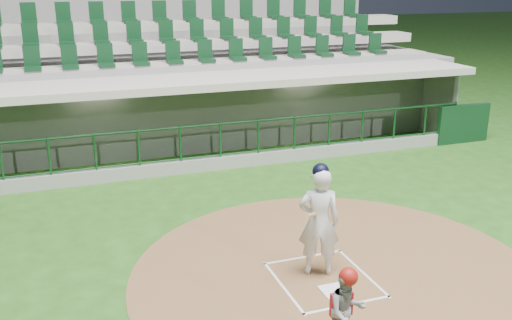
{
  "coord_description": "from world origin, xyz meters",
  "views": [
    {
      "loc": [
        -4.0,
        -8.04,
        4.96
      ],
      "look_at": [
        -0.19,
        2.6,
        1.3
      ],
      "focal_mm": 40.0,
      "sensor_mm": 36.0,
      "label": 1
    }
  ],
  "objects": [
    {
      "name": "ground",
      "position": [
        0.0,
        0.0,
        0.0
      ],
      "size": [
        120.0,
        120.0,
        0.0
      ],
      "primitive_type": "plane",
      "color": "#1F4B15",
      "rests_on": "ground"
    },
    {
      "name": "dirt_circle",
      "position": [
        0.3,
        -0.2,
        0.01
      ],
      "size": [
        7.2,
        7.2,
        0.01
      ],
      "primitive_type": "cylinder",
      "color": "brown",
      "rests_on": "ground"
    },
    {
      "name": "home_plate",
      "position": [
        0.0,
        -0.7,
        0.02
      ],
      "size": [
        0.43,
        0.43,
        0.02
      ],
      "primitive_type": "cube",
      "color": "white",
      "rests_on": "dirt_circle"
    },
    {
      "name": "batter_box_chalk",
      "position": [
        0.0,
        -0.3,
        0.02
      ],
      "size": [
        1.55,
        1.8,
        0.01
      ],
      "color": "white",
      "rests_on": "ground"
    },
    {
      "name": "dugout_structure",
      "position": [
        0.14,
        7.82,
        0.97
      ],
      "size": [
        16.4,
        3.7,
        3.0
      ],
      "color": "gray",
      "rests_on": "ground"
    },
    {
      "name": "seating_deck",
      "position": [
        0.0,
        10.91,
        1.42
      ],
      "size": [
        17.0,
        6.72,
        5.15
      ],
      "color": "gray",
      "rests_on": "ground"
    },
    {
      "name": "batter",
      "position": [
        -0.01,
        -0.05,
        1.01
      ],
      "size": [
        0.95,
        0.98,
        2.02
      ],
      "color": "silver",
      "rests_on": "dirt_circle"
    },
    {
      "name": "catcher",
      "position": [
        -0.56,
        -2.08,
        0.62
      ],
      "size": [
        0.59,
        0.47,
        1.24
      ],
      "color": "gray",
      "rests_on": "dirt_circle"
    }
  ]
}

